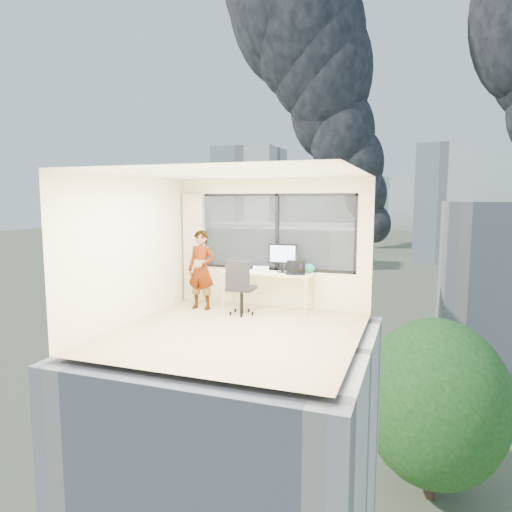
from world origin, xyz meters
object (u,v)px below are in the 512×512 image
at_px(person, 201,270).
at_px(laptop, 296,268).
at_px(monitor, 283,258).
at_px(handbag, 309,268).
at_px(desk, 267,291).
at_px(chair, 242,286).
at_px(game_console, 261,269).

bearing_deg(person, laptop, 13.52).
height_order(monitor, handbag, monitor).
relative_size(desk, person, 1.14).
bearing_deg(handbag, chair, -143.51).
distance_m(desk, handbag, 0.94).
height_order(person, game_console, person).
relative_size(desk, handbag, 7.41).
distance_m(laptop, handbag, 0.30).
bearing_deg(laptop, monitor, 141.51).
relative_size(game_console, handbag, 1.31).
relative_size(desk, chair, 1.66).
bearing_deg(handbag, desk, -164.85).
height_order(chair, person, person).
xyz_separation_m(desk, game_console, (-0.19, 0.17, 0.41)).
bearing_deg(laptop, handbag, 34.22).
bearing_deg(person, desk, 20.60).
bearing_deg(game_console, chair, -115.88).
bearing_deg(chair, handbag, 31.27).
bearing_deg(handbag, monitor, -170.30).
relative_size(chair, person, 0.69).
distance_m(desk, game_console, 0.48).
height_order(monitor, laptop, monitor).
bearing_deg(desk, laptop, -4.67).
xyz_separation_m(chair, game_console, (0.14, 0.73, 0.25)).
bearing_deg(chair, monitor, 46.06).
bearing_deg(monitor, laptop, -28.59).
xyz_separation_m(desk, laptop, (0.59, -0.05, 0.49)).
xyz_separation_m(game_console, laptop, (0.78, -0.22, 0.08)).
distance_m(monitor, laptop, 0.38).
distance_m(monitor, handbag, 0.55).
distance_m(chair, game_console, 0.79).
distance_m(chair, monitor, 1.04).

